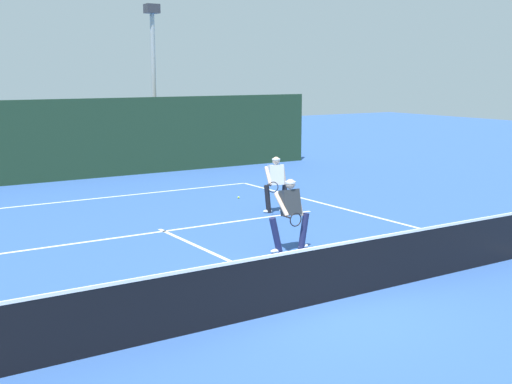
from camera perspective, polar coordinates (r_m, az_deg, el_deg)
ground_plane at (r=11.41m, az=5.62°, el=-9.35°), size 80.00×80.00×0.00m
court_line_baseline_far at (r=21.07m, az=-13.64°, el=-0.56°), size 10.86×0.10×0.01m
court_line_service at (r=16.47m, az=-7.78°, el=-3.31°), size 8.85×0.10×0.01m
court_line_centre at (r=13.94m, az=-2.61°, el=-5.69°), size 0.10×6.40×0.01m
tennis_net at (r=11.26m, az=5.66°, el=-6.90°), size 11.89×0.09×1.10m
player_near at (r=14.39m, az=2.92°, el=-1.69°), size 1.02×0.85×1.57m
player_far at (r=18.36m, az=1.70°, el=0.84°), size 0.94×0.84×1.54m
tennis_ball at (r=20.54m, az=-1.48°, el=-0.46°), size 0.07×0.07×0.07m
back_fence_windscreen at (r=24.63m, az=-16.85°, el=4.18°), size 21.59×0.12×2.89m
light_pole at (r=27.79m, az=-8.70°, el=10.49°), size 0.55×0.44×6.47m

